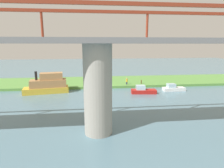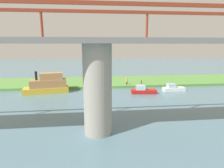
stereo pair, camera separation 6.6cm
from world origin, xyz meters
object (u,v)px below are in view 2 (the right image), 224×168
Objects in this scene: mooring_post at (141,82)px; riverboat_paddlewheel at (48,85)px; pontoon_yellow at (143,90)px; person_on_bank at (127,81)px; motorboat_white at (173,88)px; bridge_pylon at (98,90)px.

mooring_post is 18.89m from riverboat_paddlewheel.
mooring_post is 0.17× the size of pontoon_yellow.
riverboat_paddlewheel is at bearing -8.16° from pontoon_yellow.
person_on_bank is 15.74m from riverboat_paddlewheel.
person_on_bank reaches higher than motorboat_white.
person_on_bank reaches higher than pontoon_yellow.
bridge_pylon reaches higher than mooring_post.
motorboat_white is (-23.59, 1.26, -0.99)m from riverboat_paddlewheel.
pontoon_yellow reaches higher than mooring_post.
bridge_pylon reaches higher than pontoon_yellow.
riverboat_paddlewheel is (8.56, -17.19, -2.93)m from bridge_pylon.
bridge_pylon is at bearing 116.48° from riverboat_paddlewheel.
pontoon_yellow is (-1.88, 5.72, -0.67)m from person_on_bank.
bridge_pylon is at bearing 71.50° from person_on_bank.
bridge_pylon is at bearing 59.35° from pontoon_yellow.
person_on_bank is 0.17× the size of riverboat_paddlewheel.
person_on_bank is 1.74× the size of mooring_post.
person_on_bank is 3.18m from mooring_post.
motorboat_white is at bearing -133.32° from bridge_pylon.
motorboat_white is (-15.03, -15.93, -3.93)m from bridge_pylon.
mooring_post is (-10.00, -20.61, -3.53)m from bridge_pylon.
pontoon_yellow reaches higher than motorboat_white.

